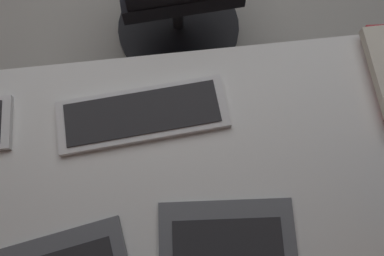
% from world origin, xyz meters
% --- Properties ---
extents(desk, '(2.37, 0.69, 0.73)m').
position_xyz_m(desk, '(0.14, 1.63, 0.67)').
color(desk, white).
rests_on(desk, ground).
extents(drawer_pedestal, '(0.40, 0.51, 0.69)m').
position_xyz_m(drawer_pedestal, '(0.65, 1.65, 0.35)').
color(drawer_pedestal, white).
rests_on(drawer_pedestal, ground).
extents(keyboard_main, '(0.43, 0.17, 0.02)m').
position_xyz_m(keyboard_main, '(0.25, 1.45, 0.74)').
color(keyboard_main, silver).
rests_on(keyboard_main, desk).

